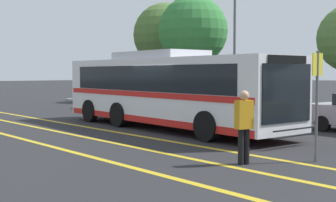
{
  "coord_description": "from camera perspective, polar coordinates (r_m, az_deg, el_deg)",
  "views": [
    {
      "loc": [
        13.38,
        -11.61,
        2.22
      ],
      "look_at": [
        -0.62,
        0.39,
        1.09
      ],
      "focal_mm": 50.0,
      "sensor_mm": 36.0,
      "label": 1
    }
  ],
  "objects": [
    {
      "name": "lane_strip_2",
      "position": [
        15.55,
        -15.96,
        -4.84
      ],
      "size": [
        31.49,
        0.2,
        0.01
      ],
      "primitive_type": "cube",
      "rotation": [
        0.0,
        0.0,
        1.57
      ],
      "color": "gold",
      "rests_on": "ground_plane"
    },
    {
      "name": "tree_1",
      "position": [
        30.32,
        3.07,
        8.55
      ],
      "size": [
        4.46,
        4.46,
        7.13
      ],
      "color": "#513823",
      "rests_on": "ground_plane"
    },
    {
      "name": "tree_2",
      "position": [
        35.85,
        -0.34,
        8.03
      ],
      "size": [
        4.87,
        4.87,
        7.5
      ],
      "color": "#513823",
      "rests_on": "ground_plane"
    },
    {
      "name": "transit_bus",
      "position": [
        18.46,
        -0.03,
        1.51
      ],
      "size": [
        11.9,
        3.11,
        3.07
      ],
      "rotation": [
        0.0,
        0.0,
        -1.62
      ],
      "color": "white",
      "rests_on": "ground_plane"
    },
    {
      "name": "bus_stop_sign",
      "position": [
        12.1,
        17.7,
        0.98
      ],
      "size": [
        0.07,
        0.4,
        2.75
      ],
      "rotation": [
        0.0,
        0.0,
        -1.62
      ],
      "color": "#59595E",
      "rests_on": "ground_plane"
    },
    {
      "name": "ground_plane",
      "position": [
        17.85,
        0.35,
        -3.65
      ],
      "size": [
        220.0,
        220.0,
        0.0
      ],
      "primitive_type": "plane",
      "color": "#262628"
    },
    {
      "name": "parked_car_2",
      "position": [
        21.63,
        10.18,
        -0.56
      ],
      "size": [
        4.31,
        2.21,
        1.43
      ],
      "rotation": [
        0.0,
        0.0,
        1.65
      ],
      "color": "#335B33",
      "rests_on": "ground_plane"
    },
    {
      "name": "pedestrian_0",
      "position": [
        11.38,
        9.24,
        -2.57
      ],
      "size": [
        0.31,
        0.46,
        1.79
      ],
      "rotation": [
        0.0,
        0.0,
        1.33
      ],
      "color": "black",
      "rests_on": "ground_plane"
    },
    {
      "name": "lane_strip_0",
      "position": [
        17.23,
        -5.58,
        -3.92
      ],
      "size": [
        31.49,
        0.2,
        0.01
      ],
      "primitive_type": "cube",
      "rotation": [
        0.0,
        0.0,
        1.57
      ],
      "color": "gold",
      "rests_on": "ground_plane"
    },
    {
      "name": "parked_car_1",
      "position": [
        25.86,
        -0.3,
        0.15
      ],
      "size": [
        4.13,
        1.95,
        1.44
      ],
      "rotation": [
        0.0,
        0.0,
        -1.63
      ],
      "color": "silver",
      "rests_on": "ground_plane"
    },
    {
      "name": "street_lamp",
      "position": [
        26.23,
        8.15,
        10.84
      ],
      "size": [
        0.58,
        0.58,
        7.35
      ],
      "color": "#59595E",
      "rests_on": "ground_plane"
    },
    {
      "name": "curb_strip",
      "position": [
        23.1,
        11.87,
        -1.91
      ],
      "size": [
        39.49,
        0.36,
        0.15
      ],
      "primitive_type": "cube",
      "color": "#99999E",
      "rests_on": "ground_plane"
    },
    {
      "name": "parked_car_0",
      "position": [
        29.56,
        -6.18,
        0.54
      ],
      "size": [
        4.18,
        2.12,
        1.41
      ],
      "rotation": [
        0.0,
        0.0,
        1.66
      ],
      "color": "olive",
      "rests_on": "ground_plane"
    },
    {
      "name": "lane_strip_1",
      "position": [
        16.38,
        -10.15,
        -4.34
      ],
      "size": [
        31.49,
        0.2,
        0.01
      ],
      "primitive_type": "cube",
      "rotation": [
        0.0,
        0.0,
        1.57
      ],
      "color": "gold",
      "rests_on": "ground_plane"
    }
  ]
}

